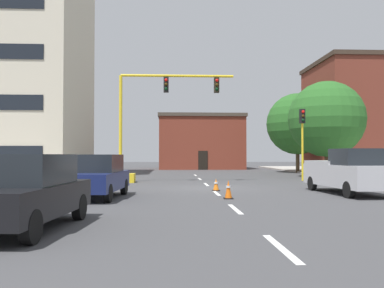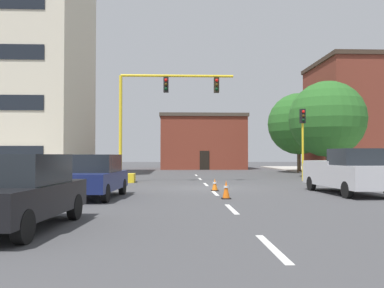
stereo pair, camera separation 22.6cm
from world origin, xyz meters
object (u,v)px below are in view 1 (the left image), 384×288
(tree_right_mid, at_px, (327,119))
(traffic_cone_roadside_b, at_px, (216,185))
(tree_right_far, at_px, (297,124))
(traffic_signal_gantry, at_px, (136,148))
(sedan_black_near_left, at_px, (24,191))
(pickup_truck_silver, at_px, (349,172))
(traffic_light_pole_right, at_px, (302,128))
(traffic_cone_roadside_a, at_px, (228,190))
(sedan_navy_mid_left, at_px, (96,176))

(tree_right_mid, distance_m, traffic_cone_roadside_b, 15.42)
(tree_right_far, relative_size, tree_right_mid, 1.05)
(traffic_signal_gantry, height_order, sedan_black_near_left, traffic_signal_gantry)
(traffic_cone_roadside_b, bearing_deg, tree_right_far, 63.05)
(pickup_truck_silver, xyz_separation_m, traffic_cone_roadside_b, (-5.71, 1.83, -0.68))
(tree_right_mid, bearing_deg, traffic_signal_gantry, -161.03)
(traffic_signal_gantry, xyz_separation_m, traffic_light_pole_right, (11.00, 1.11, 1.35))
(tree_right_far, relative_size, traffic_cone_roadside_a, 10.47)
(pickup_truck_silver, distance_m, sedan_navy_mid_left, 10.91)
(traffic_signal_gantry, bearing_deg, traffic_cone_roadside_a, -65.98)
(traffic_light_pole_right, xyz_separation_m, tree_right_far, (3.51, 12.46, 1.22))
(tree_right_mid, height_order, sedan_navy_mid_left, tree_right_mid)
(tree_right_mid, xyz_separation_m, sedan_navy_mid_left, (-14.84, -14.27, -3.57))
(sedan_black_near_left, distance_m, sedan_navy_mid_left, 7.00)
(tree_right_mid, bearing_deg, sedan_black_near_left, -125.64)
(traffic_cone_roadside_a, bearing_deg, traffic_light_pole_right, 59.52)
(traffic_signal_gantry, bearing_deg, traffic_light_pole_right, 5.75)
(traffic_light_pole_right, relative_size, traffic_cone_roadside_b, 8.01)
(tree_right_far, height_order, sedan_navy_mid_left, tree_right_far)
(tree_right_mid, relative_size, pickup_truck_silver, 1.34)
(traffic_light_pole_right, height_order, traffic_cone_roadside_a, traffic_light_pole_right)
(traffic_light_pole_right, xyz_separation_m, traffic_cone_roadside_a, (-6.54, -11.11, -3.17))
(traffic_signal_gantry, xyz_separation_m, tree_right_mid, (14.07, 4.84, 2.28))
(traffic_light_pole_right, bearing_deg, pickup_truck_silver, -95.70)
(tree_right_mid, bearing_deg, pickup_truck_silver, -107.06)
(tree_right_mid, distance_m, sedan_black_near_left, 26.40)
(sedan_navy_mid_left, distance_m, traffic_cone_roadside_a, 5.29)
(traffic_light_pole_right, bearing_deg, traffic_signal_gantry, -174.25)
(sedan_navy_mid_left, bearing_deg, traffic_signal_gantry, 85.32)
(tree_right_mid, relative_size, sedan_black_near_left, 1.59)
(pickup_truck_silver, relative_size, sedan_navy_mid_left, 1.19)
(sedan_black_near_left, height_order, sedan_navy_mid_left, same)
(tree_right_far, relative_size, pickup_truck_silver, 1.41)
(traffic_signal_gantry, bearing_deg, traffic_cone_roadside_b, -55.70)
(tree_right_far, distance_m, tree_right_mid, 8.75)
(tree_right_mid, relative_size, traffic_cone_roadside_b, 12.29)
(traffic_cone_roadside_a, bearing_deg, pickup_truck_silver, 17.61)
(traffic_signal_gantry, xyz_separation_m, tree_right_far, (14.51, 13.57, 2.57))
(pickup_truck_silver, relative_size, traffic_cone_roadside_a, 7.44)
(sedan_black_near_left, relative_size, traffic_cone_roadside_a, 6.27)
(traffic_light_pole_right, bearing_deg, traffic_cone_roadside_a, -120.48)
(traffic_signal_gantry, bearing_deg, tree_right_far, 43.09)
(sedan_black_near_left, relative_size, traffic_cone_roadside_b, 7.74)
(sedan_navy_mid_left, bearing_deg, tree_right_far, 56.40)
(traffic_cone_roadside_a, relative_size, traffic_cone_roadside_b, 1.24)
(traffic_light_pole_right, relative_size, tree_right_mid, 0.65)
(traffic_signal_gantry, distance_m, sedan_black_near_left, 16.51)
(traffic_light_pole_right, bearing_deg, tree_right_far, 74.26)
(traffic_cone_roadside_a, bearing_deg, traffic_signal_gantry, 114.02)
(pickup_truck_silver, bearing_deg, traffic_cone_roadside_a, -162.39)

